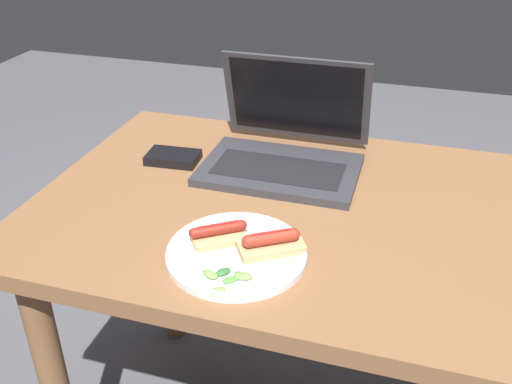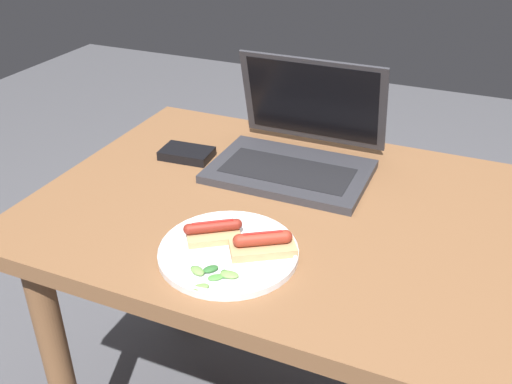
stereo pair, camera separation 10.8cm
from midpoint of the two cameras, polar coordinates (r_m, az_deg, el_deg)
name	(u,v)px [view 2 (the right image)]	position (r m, az deg, el deg)	size (l,w,h in m)	color
desk	(315,254)	(1.21, 8.50, -6.28)	(1.15, 0.74, 0.74)	brown
laptop	(296,150)	(1.29, 6.47, 4.11)	(0.35, 0.29, 0.23)	#2D2D33
plate	(228,251)	(1.01, 0.31, -6.02)	(0.25, 0.25, 0.02)	silver
sausage_toast_left	(213,231)	(1.03, -1.32, -4.00)	(0.11, 0.11, 0.03)	tan
sausage_toast_middle	(263,244)	(0.99, 3.80, -5.29)	(0.13, 0.11, 0.04)	tan
salad_pile	(211,274)	(0.94, -1.20, -8.31)	(0.09, 0.08, 0.01)	#2D662D
external_drive	(187,154)	(1.35, -4.66, 3.80)	(0.12, 0.08, 0.02)	black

